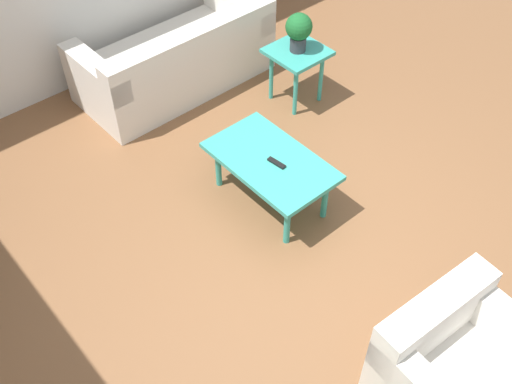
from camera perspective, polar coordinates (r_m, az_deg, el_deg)
name	(u,v)px	position (r m, az deg, el deg)	size (l,w,h in m)	color
ground_plane	(299,246)	(4.68, 4.14, -5.11)	(14.00, 14.00, 0.00)	brown
sofa	(177,61)	(6.09, -7.55, 12.28)	(0.93, 1.91, 0.76)	silver
armchair	(458,372)	(3.95, 18.71, -15.93)	(0.90, 0.93, 0.75)	silver
coffee_table	(271,164)	(4.71, 1.41, 2.67)	(1.04, 0.61, 0.46)	teal
side_table_plant	(297,59)	(5.76, 3.93, 12.55)	(0.50, 0.50, 0.56)	teal
potted_plant	(299,30)	(5.60, 4.09, 15.17)	(0.25, 0.25, 0.37)	#333338
remote_control	(277,163)	(4.63, 1.97, 2.79)	(0.16, 0.06, 0.02)	black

